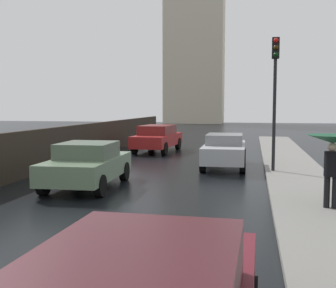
# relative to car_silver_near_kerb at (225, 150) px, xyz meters

# --- Properties ---
(car_silver_near_kerb) EXTENTS (1.76, 4.31, 1.38)m
(car_silver_near_kerb) POSITION_rel_car_silver_near_kerb_xyz_m (0.00, 0.00, 0.00)
(car_silver_near_kerb) COLOR #B2B5BA
(car_silver_near_kerb) RESTS_ON ground
(car_green_far_ahead) EXTENTS (2.02, 4.09, 1.39)m
(car_green_far_ahead) POSITION_rel_car_silver_near_kerb_xyz_m (-3.91, -5.04, -0.01)
(car_green_far_ahead) COLOR slate
(car_green_far_ahead) RESTS_ON ground
(car_red_far_lane) EXTENTS (2.09, 4.58, 1.46)m
(car_red_far_lane) POSITION_rel_car_silver_near_kerb_xyz_m (-4.01, 5.41, 0.05)
(car_red_far_lane) COLOR maroon
(car_red_far_lane) RESTS_ON ground
(pedestrian_with_umbrella_near) EXTENTS (1.17, 1.17, 1.72)m
(pedestrian_with_umbrella_near) POSITION_rel_car_silver_near_kerb_xyz_m (2.94, -7.05, 0.81)
(pedestrian_with_umbrella_near) COLOR black
(pedestrian_with_umbrella_near) RESTS_ON sidewalk_strip
(traffic_light) EXTENTS (0.26, 0.39, 4.83)m
(traffic_light) POSITION_rel_car_silver_near_kerb_xyz_m (1.87, -1.38, 2.73)
(traffic_light) COLOR black
(traffic_light) RESTS_ON sidewalk_strip
(distant_tower) EXTENTS (8.35, 7.26, 39.37)m
(distant_tower) POSITION_rel_car_silver_near_kerb_xyz_m (-7.22, 44.85, 16.69)
(distant_tower) COLOR beige
(distant_tower) RESTS_ON ground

